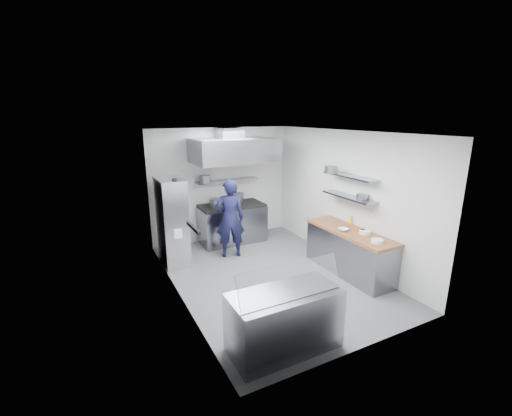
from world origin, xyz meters
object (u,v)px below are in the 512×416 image
wire_rack (172,222)px  display_case (284,321)px  gas_range (232,224)px  chef (230,218)px

wire_rack → display_case: bearing=-79.9°
gas_range → wire_rack: size_ratio=0.86×
gas_range → wire_rack: (-1.63, -0.61, 0.48)m
wire_rack → display_case: size_ratio=1.23×
chef → display_case: bearing=95.1°
gas_range → chef: 1.01m
chef → wire_rack: wire_rack is taller
gas_range → display_case: gas_range is taller
display_case → gas_range: bearing=76.2°
gas_range → chef: bearing=-115.9°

